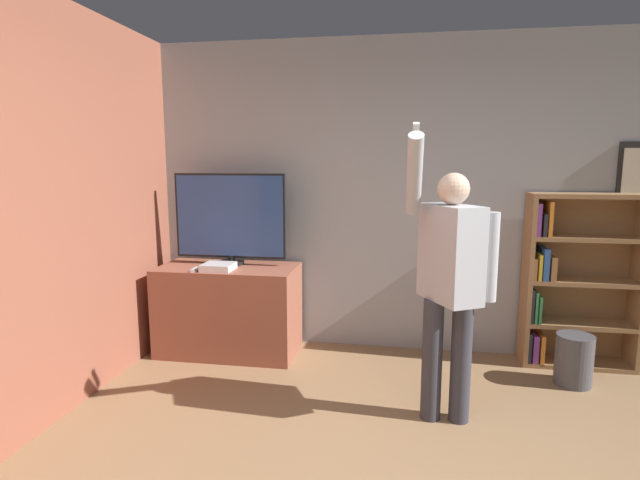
# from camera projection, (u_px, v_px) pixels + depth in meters

# --- Properties ---
(wall_back) EXTENTS (6.44, 0.09, 2.70)m
(wall_back) POSITION_uv_depth(u_px,v_px,m) (409.00, 198.00, 4.32)
(wall_back) COLOR #9EA3A8
(wall_back) RESTS_ON ground_plane
(wall_side_brick) EXTENTS (0.06, 4.22, 2.70)m
(wall_side_brick) POSITION_uv_depth(u_px,v_px,m) (74.00, 208.00, 3.37)
(wall_side_brick) COLOR #93513D
(wall_side_brick) RESTS_ON ground_plane
(tv_ledge) EXTENTS (1.18, 0.60, 0.77)m
(tv_ledge) POSITION_uv_depth(u_px,v_px,m) (229.00, 309.00, 4.35)
(tv_ledge) COLOR #93513D
(tv_ledge) RESTS_ON ground_plane
(television) EXTENTS (0.98, 0.22, 0.79)m
(television) POSITION_uv_depth(u_px,v_px,m) (230.00, 218.00, 4.32)
(television) COLOR black
(television) RESTS_ON tv_ledge
(game_console) EXTENTS (0.25, 0.24, 0.06)m
(game_console) POSITION_uv_depth(u_px,v_px,m) (218.00, 267.00, 4.14)
(game_console) COLOR white
(game_console) RESTS_ON tv_ledge
(remote_loose) EXTENTS (0.05, 0.14, 0.02)m
(remote_loose) POSITION_uv_depth(u_px,v_px,m) (195.00, 270.00, 4.12)
(remote_loose) COLOR white
(remote_loose) RESTS_ON tv_ledge
(bookshelf) EXTENTS (0.87, 0.28, 1.41)m
(bookshelf) POSITION_uv_depth(u_px,v_px,m) (571.00, 281.00, 4.03)
(bookshelf) COLOR #997047
(bookshelf) RESTS_ON ground_plane
(person) EXTENTS (0.56, 0.54, 1.88)m
(person) POSITION_uv_depth(u_px,v_px,m) (450.00, 275.00, 3.10)
(person) COLOR #383842
(person) RESTS_ON ground_plane
(waste_bin) EXTENTS (0.27, 0.27, 0.38)m
(waste_bin) POSITION_uv_depth(u_px,v_px,m) (574.00, 360.00, 3.73)
(waste_bin) COLOR #4C4C51
(waste_bin) RESTS_ON ground_plane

